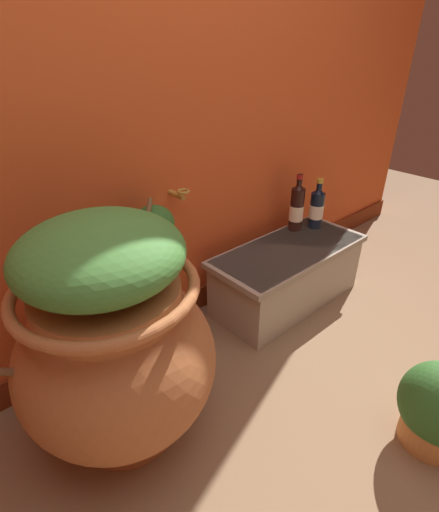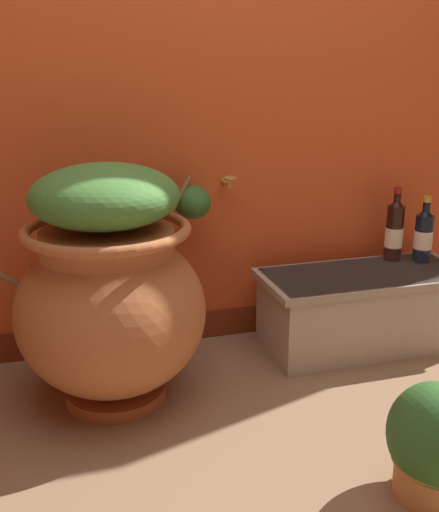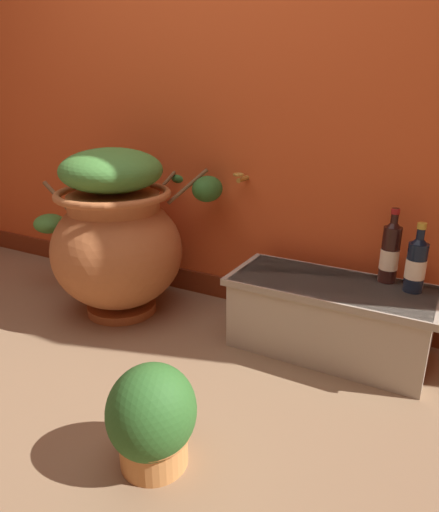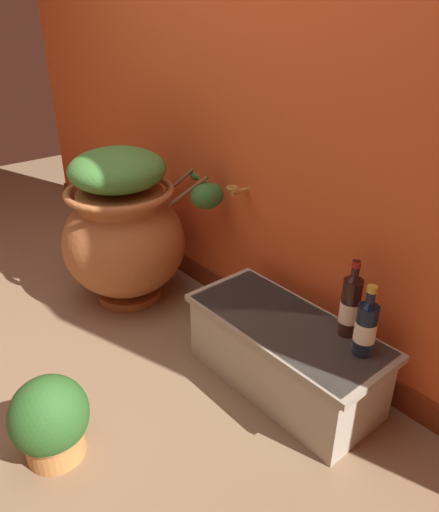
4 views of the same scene
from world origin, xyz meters
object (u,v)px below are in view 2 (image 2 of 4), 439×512
at_px(potted_shrub, 436,444).
at_px(terracotta_urn, 109,288).
at_px(wine_bottle_left, 395,229).
at_px(wine_bottle_middle, 424,234).

bearing_deg(potted_shrub, terracotta_urn, 135.16).
relative_size(terracotta_urn, wine_bottle_left, 3.39).
xyz_separation_m(wine_bottle_middle, potted_shrub, (-0.60, -1.00, -0.29)).
distance_m(wine_bottle_middle, potted_shrub, 1.20).
xyz_separation_m(wine_bottle_left, potted_shrub, (-0.49, -1.05, -0.31)).
relative_size(wine_bottle_left, potted_shrub, 0.95).
distance_m(wine_bottle_left, wine_bottle_middle, 0.13).
bearing_deg(wine_bottle_middle, wine_bottle_left, 153.62).
bearing_deg(potted_shrub, wine_bottle_middle, 59.00).
xyz_separation_m(terracotta_urn, wine_bottle_middle, (1.40, 0.21, 0.03)).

